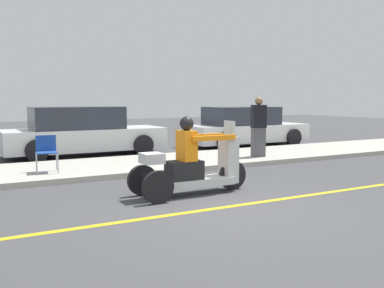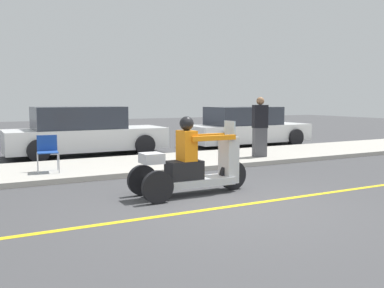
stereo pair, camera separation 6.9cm
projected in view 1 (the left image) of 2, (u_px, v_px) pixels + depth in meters
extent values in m
plane|color=#424244|center=(226.00, 207.00, 6.97)|extent=(60.00, 60.00, 0.00)
cube|color=gold|center=(224.00, 207.00, 6.96)|extent=(24.00, 0.12, 0.01)
cube|color=#B2ADA3|center=(128.00, 165.00, 10.99)|extent=(28.00, 2.80, 0.12)
cylinder|color=black|center=(233.00, 175.00, 8.32)|extent=(0.56, 0.10, 0.56)
cylinder|color=black|center=(158.00, 187.00, 7.19)|extent=(0.56, 0.10, 0.56)
cylinder|color=black|center=(142.00, 180.00, 7.80)|extent=(0.56, 0.10, 0.56)
cube|color=silver|center=(192.00, 182.00, 7.90)|extent=(1.60, 0.49, 0.14)
cube|color=black|center=(184.00, 170.00, 7.80)|extent=(0.64, 0.38, 0.34)
cube|color=silver|center=(228.00, 159.00, 8.24)|extent=(0.24, 0.38, 0.89)
cube|color=silver|center=(230.00, 129.00, 8.19)|extent=(0.03, 0.35, 0.30)
cube|color=silver|center=(152.00, 158.00, 7.47)|extent=(0.36, 0.38, 0.18)
cube|color=orange|center=(187.00, 146.00, 7.78)|extent=(0.26, 0.38, 0.55)
sphere|color=black|center=(187.00, 123.00, 7.74)|extent=(0.26, 0.26, 0.26)
cube|color=gray|center=(196.00, 170.00, 7.78)|extent=(0.14, 0.14, 0.34)
cube|color=gray|center=(190.00, 168.00, 7.99)|extent=(0.14, 0.14, 0.34)
cube|color=orange|center=(214.00, 138.00, 7.81)|extent=(0.91, 0.09, 0.09)
cube|color=orange|center=(203.00, 136.00, 8.15)|extent=(0.91, 0.09, 0.09)
cube|color=#515156|center=(258.00, 142.00, 12.17)|extent=(0.41, 0.33, 0.82)
cube|color=black|center=(259.00, 116.00, 12.09)|extent=(0.45, 0.34, 0.65)
sphere|color=#9E704C|center=(259.00, 101.00, 12.05)|extent=(0.22, 0.22, 0.22)
cylinder|color=#A5A8AD|center=(37.00, 165.00, 9.27)|extent=(0.02, 0.02, 0.44)
cylinder|color=#A5A8AD|center=(58.00, 163.00, 9.43)|extent=(0.02, 0.02, 0.44)
cylinder|color=#A5A8AD|center=(36.00, 162.00, 9.68)|extent=(0.02, 0.02, 0.44)
cylinder|color=#A5A8AD|center=(57.00, 161.00, 9.84)|extent=(0.02, 0.02, 0.44)
cube|color=#1E479E|center=(47.00, 152.00, 9.53)|extent=(0.49, 0.49, 0.02)
cube|color=#1E479E|center=(46.00, 143.00, 9.71)|extent=(0.44, 0.08, 0.38)
cube|color=silver|center=(85.00, 139.00, 13.38)|extent=(4.88, 1.73, 0.66)
cube|color=#2D333D|center=(77.00, 118.00, 13.19)|extent=(2.69, 1.56, 0.68)
cylinder|color=black|center=(143.00, 145.00, 13.39)|extent=(0.64, 0.22, 0.64)
cylinder|color=black|center=(124.00, 140.00, 14.90)|extent=(0.64, 0.22, 0.64)
cylinder|color=black|center=(37.00, 151.00, 11.89)|extent=(0.64, 0.22, 0.64)
cylinder|color=black|center=(28.00, 145.00, 13.40)|extent=(0.64, 0.22, 0.64)
cube|color=silver|center=(246.00, 133.00, 16.02)|extent=(4.70, 1.73, 0.63)
cube|color=#2D333D|center=(241.00, 116.00, 15.84)|extent=(2.58, 1.56, 0.66)
cylinder|color=black|center=(293.00, 137.00, 16.01)|extent=(0.64, 0.22, 0.64)
cylinder|color=black|center=(264.00, 134.00, 17.52)|extent=(0.64, 0.22, 0.64)
cylinder|color=black|center=(225.00, 141.00, 14.56)|extent=(0.64, 0.22, 0.64)
cylinder|color=black|center=(200.00, 137.00, 16.07)|extent=(0.64, 0.22, 0.64)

